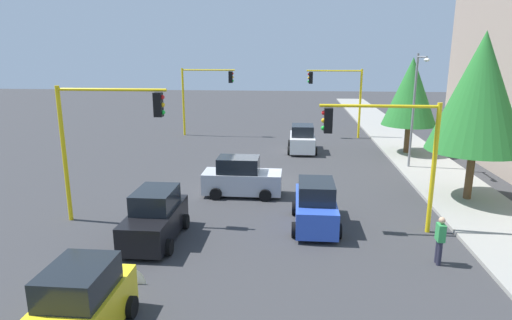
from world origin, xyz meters
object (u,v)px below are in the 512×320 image
(car_yellow, at_px, (78,309))
(car_black, at_px, (155,218))
(pedestrian_crossing, at_px, (440,239))
(traffic_signal_far_right, at_px, (204,88))
(traffic_signal_far_left, at_px, (339,90))
(traffic_signal_near_right, at_px, (103,128))
(car_silver, at_px, (241,178))
(tree_roadside_mid, at_px, (411,92))
(car_blue, at_px, (315,206))
(tree_roadside_near, at_px, (480,92))
(car_white, at_px, (302,139))
(traffic_signal_near_left, at_px, (386,141))
(street_lamp_curbside, at_px, (416,99))

(car_yellow, relative_size, car_black, 0.94)
(car_black, height_order, pedestrian_crossing, car_black)
(traffic_signal_far_right, bearing_deg, traffic_signal_far_left, 90.00)
(traffic_signal_near_right, relative_size, car_silver, 1.46)
(traffic_signal_near_right, height_order, car_black, traffic_signal_near_right)
(traffic_signal_far_left, relative_size, car_silver, 1.46)
(traffic_signal_far_right, bearing_deg, tree_roadside_mid, 69.10)
(tree_roadside_mid, height_order, car_blue, tree_roadside_mid)
(car_yellow, bearing_deg, traffic_signal_near_right, -161.99)
(tree_roadside_near, height_order, car_black, tree_roadside_near)
(tree_roadside_mid, xyz_separation_m, car_white, (-0.34, -7.33, -3.52))
(traffic_signal_near_left, bearing_deg, tree_roadside_near, 129.35)
(tree_roadside_near, relative_size, car_yellow, 2.17)
(car_white, height_order, pedestrian_crossing, car_white)
(tree_roadside_mid, distance_m, car_black, 20.79)
(car_silver, relative_size, car_blue, 1.00)
(tree_roadside_mid, relative_size, car_silver, 1.72)
(traffic_signal_near_left, xyz_separation_m, tree_roadside_near, (-4.00, 4.88, 1.55))
(car_silver, distance_m, car_white, 10.82)
(traffic_signal_near_left, distance_m, car_black, 9.40)
(traffic_signal_far_left, relative_size, tree_roadside_mid, 0.85)
(car_silver, height_order, car_blue, same)
(street_lamp_curbside, distance_m, car_silver, 11.76)
(traffic_signal_far_left, xyz_separation_m, street_lamp_curbside, (10.39, 3.49, 0.30))
(car_blue, bearing_deg, traffic_signal_far_right, -156.24)
(traffic_signal_near_right, xyz_separation_m, car_silver, (-4.00, 5.17, -3.17))
(street_lamp_curbside, height_order, car_silver, street_lamp_curbside)
(traffic_signal_far_right, xyz_separation_m, car_silver, (16.00, 5.17, -3.17))
(traffic_signal_near_right, height_order, street_lamp_curbside, street_lamp_curbside)
(traffic_signal_near_right, bearing_deg, tree_roadside_near, 103.86)
(tree_roadside_mid, bearing_deg, pedestrian_crossing, -9.99)
(traffic_signal_near_left, xyz_separation_m, car_blue, (-0.22, -2.63, -2.81))
(car_black, relative_size, pedestrian_crossing, 2.30)
(traffic_signal_far_left, bearing_deg, tree_roadside_near, 16.68)
(traffic_signal_near_left, bearing_deg, car_silver, -122.99)
(tree_roadside_mid, bearing_deg, car_black, -40.06)
(traffic_signal_far_right, distance_m, tree_roadside_mid, 16.82)
(street_lamp_curbside, height_order, tree_roadside_near, tree_roadside_near)
(street_lamp_curbside, bearing_deg, traffic_signal_near_left, -20.42)
(tree_roadside_mid, bearing_deg, tree_roadside_near, 2.86)
(traffic_signal_near_right, xyz_separation_m, traffic_signal_far_right, (-20.00, 0.00, -0.00))
(car_blue, height_order, pedestrian_crossing, car_blue)
(tree_roadside_near, relative_size, car_silver, 2.04)
(car_black, distance_m, pedestrian_crossing, 10.29)
(street_lamp_curbside, distance_m, tree_roadside_mid, 4.46)
(tree_roadside_mid, distance_m, car_silver, 14.95)
(tree_roadside_mid, height_order, car_black, tree_roadside_mid)
(traffic_signal_far_left, relative_size, tree_roadside_near, 0.71)
(pedestrian_crossing, bearing_deg, tree_roadside_near, 153.00)
(traffic_signal_near_left, height_order, car_silver, traffic_signal_near_left)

